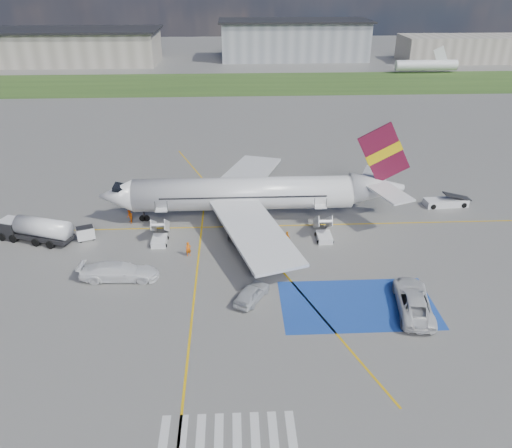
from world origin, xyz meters
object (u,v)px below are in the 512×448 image
object	(u,v)px
airliner	(256,193)
fuel_tanker	(36,231)
car_silver_a	(252,293)
van_white_a	(414,298)
car_silver_b	(255,261)
van_white_b	(119,269)
belt_loader	(446,202)
gpu_cart	(86,234)

from	to	relation	value
airliner	fuel_tanker	distance (m)	25.29
car_silver_a	van_white_a	distance (m)	14.58
car_silver_b	van_white_b	bearing A→B (deg)	0.25
van_white_a	van_white_b	xyz separation A→B (m)	(-27.32, 6.17, -0.02)
airliner	van_white_b	bearing A→B (deg)	-137.92
belt_loader	airliner	bearing A→B (deg)	-177.67
belt_loader	van_white_a	size ratio (longest dim) A/B	0.97
airliner	gpu_cart	bearing A→B (deg)	-167.34
airliner	belt_loader	xyz separation A→B (m)	(24.81, 2.66, -2.95)
airliner	van_white_b	size ratio (longest dim) A/B	6.36
airliner	gpu_cart	world-z (taller)	airliner
belt_loader	car_silver_b	size ratio (longest dim) A/B	1.45
van_white_a	van_white_b	world-z (taller)	van_white_a
fuel_tanker	car_silver_a	xyz separation A→B (m)	(23.65, -12.40, -0.47)
fuel_tanker	car_silver_a	bearing A→B (deg)	-8.50
airliner	car_silver_b	distance (m)	11.36
gpu_cart	van_white_b	distance (m)	9.91
airliner	belt_loader	size ratio (longest dim) A/B	6.14
gpu_cart	car_silver_a	xyz separation A→B (m)	(18.25, -12.48, 0.04)
fuel_tanker	van_white_a	distance (m)	40.72
car_silver_a	gpu_cart	bearing A→B (deg)	-3.45
fuel_tanker	van_white_a	bearing A→B (deg)	-1.55
fuel_tanker	car_silver_a	size ratio (longest dim) A/B	1.97
belt_loader	car_silver_a	size ratio (longest dim) A/B	1.34
airliner	belt_loader	distance (m)	25.13
fuel_tanker	van_white_b	xyz separation A→B (m)	(10.76, -8.24, -0.10)
car_silver_b	van_white_a	xyz separation A→B (m)	(13.81, -7.84, 0.48)
gpu_cart	belt_loader	world-z (taller)	belt_loader
gpu_cart	van_white_a	distance (m)	35.76
car_silver_a	belt_loader	bearing A→B (deg)	-112.19
gpu_cart	van_white_b	xyz separation A→B (m)	(5.37, -8.32, 0.41)
fuel_tanker	gpu_cart	size ratio (longest dim) A/B	3.99
airliner	van_white_b	xyz separation A→B (m)	(-14.04, -12.68, -2.26)
gpu_cart	car_silver_a	distance (m)	22.11
car_silver_a	van_white_b	size ratio (longest dim) A/B	0.77
car_silver_a	airliner	bearing A→B (deg)	-63.02
fuel_tanker	van_white_b	world-z (taller)	fuel_tanker
gpu_cart	car_silver_a	bearing A→B (deg)	-55.76
fuel_tanker	belt_loader	distance (m)	50.13
car_silver_a	van_white_a	bearing A→B (deg)	-157.02
belt_loader	gpu_cart	bearing A→B (deg)	-174.76
belt_loader	van_white_a	xyz separation A→B (m)	(-11.53, -21.51, 0.72)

